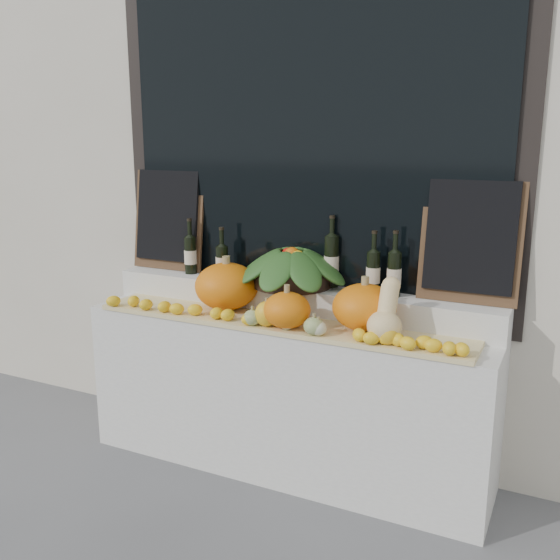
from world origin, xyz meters
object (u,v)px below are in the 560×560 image
(produce_bowl, at_px, (292,267))
(pumpkin_right, at_px, (364,307))
(pumpkin_left, at_px, (227,286))
(butternut_squash, at_px, (386,316))
(wine_bottle_tall, at_px, (331,261))

(produce_bowl, bearing_deg, pumpkin_right, -21.27)
(pumpkin_left, height_order, pumpkin_right, pumpkin_left)
(butternut_squash, relative_size, wine_bottle_tall, 0.75)
(pumpkin_right, distance_m, produce_bowl, 0.54)
(produce_bowl, xyz_separation_m, wine_bottle_tall, (0.21, 0.08, 0.04))
(pumpkin_left, xyz_separation_m, produce_bowl, (0.33, 0.17, 0.11))
(butternut_squash, bearing_deg, pumpkin_right, 142.15)
(pumpkin_right, relative_size, butternut_squash, 1.09)
(produce_bowl, height_order, wine_bottle_tall, wine_bottle_tall)
(pumpkin_left, relative_size, wine_bottle_tall, 0.90)
(pumpkin_right, bearing_deg, wine_bottle_tall, 136.97)
(butternut_squash, relative_size, produce_bowl, 0.44)
(pumpkin_right, relative_size, produce_bowl, 0.48)
(pumpkin_left, relative_size, pumpkin_right, 1.10)
(produce_bowl, bearing_deg, butternut_squash, -25.54)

